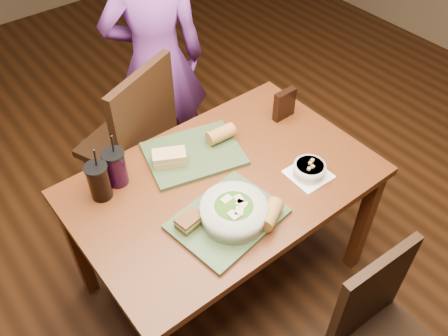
{
  "coord_description": "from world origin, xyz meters",
  "views": [
    {
      "loc": [
        -0.88,
        -1.11,
        2.23
      ],
      "look_at": [
        0.0,
        0.0,
        0.82
      ],
      "focal_mm": 38.0,
      "sensor_mm": 36.0,
      "label": 1
    }
  ],
  "objects": [
    {
      "name": "chair_near",
      "position": [
        0.13,
        -0.82,
        0.48
      ],
      "size": [
        0.39,
        0.39,
        0.87
      ],
      "color": "black",
      "rests_on": "ground"
    },
    {
      "name": "sandwich_far",
      "position": [
        -0.13,
        0.22,
        0.8
      ],
      "size": [
        0.17,
        0.14,
        0.06
      ],
      "color": "tan",
      "rests_on": "tray_far"
    },
    {
      "name": "diner",
      "position": [
        0.25,
        0.93,
        0.78
      ],
      "size": [
        0.67,
        0.56,
        1.55
      ],
      "primitive_type": "imported",
      "rotation": [
        0.0,
        0.0,
        2.75
      ],
      "color": "#6F3188",
      "rests_on": "ground"
    },
    {
      "name": "baguette_near",
      "position": [
        -0.0,
        -0.3,
        0.8
      ],
      "size": [
        0.15,
        0.12,
        0.07
      ],
      "primitive_type": "cylinder",
      "rotation": [
        0.0,
        1.57,
        0.47
      ],
      "color": "#AD7533",
      "rests_on": "tray_near"
    },
    {
      "name": "chip_bag",
      "position": [
        0.5,
        0.16,
        0.83
      ],
      "size": [
        0.12,
        0.04,
        0.15
      ],
      "primitive_type": "cube",
      "rotation": [
        0.0,
        0.0,
        0.01
      ],
      "color": "black",
      "rests_on": "dining_table"
    },
    {
      "name": "ground",
      "position": [
        0.0,
        0.0,
        0.0
      ],
      "size": [
        6.0,
        6.0,
        0.0
      ],
      "primitive_type": "plane",
      "color": "#381C0B",
      "rests_on": "ground"
    },
    {
      "name": "soup_bowl",
      "position": [
        0.31,
        -0.21,
        0.78
      ],
      "size": [
        0.17,
        0.17,
        0.07
      ],
      "color": "white",
      "rests_on": "dining_table"
    },
    {
      "name": "baguette_far",
      "position": [
        0.14,
        0.2,
        0.8
      ],
      "size": [
        0.14,
        0.08,
        0.07
      ],
      "primitive_type": "cylinder",
      "rotation": [
        0.0,
        1.57,
        -0.07
      ],
      "color": "#AD7533",
      "rests_on": "tray_far"
    },
    {
      "name": "salad_bowl",
      "position": [
        -0.11,
        -0.2,
        0.81
      ],
      "size": [
        0.26,
        0.26,
        0.09
      ],
      "color": "silver",
      "rests_on": "tray_near"
    },
    {
      "name": "tray_far",
      "position": [
        -0.01,
        0.21,
        0.76
      ],
      "size": [
        0.49,
        0.42,
        0.02
      ],
      "primitive_type": "cube",
      "rotation": [
        0.0,
        0.0,
        -0.26
      ],
      "color": "#344928",
      "rests_on": "dining_table"
    },
    {
      "name": "chair_far",
      "position": [
        -0.07,
        0.64,
        0.58
      ],
      "size": [
        0.59,
        0.61,
        1.05
      ],
      "color": "black",
      "rests_on": "ground"
    },
    {
      "name": "cup_berry",
      "position": [
        -0.36,
        0.27,
        0.84
      ],
      "size": [
        0.1,
        0.1,
        0.26
      ],
      "color": "black",
      "rests_on": "dining_table"
    },
    {
      "name": "cup_cola",
      "position": [
        -0.46,
        0.24,
        0.84
      ],
      "size": [
        0.1,
        0.1,
        0.26
      ],
      "color": "black",
      "rests_on": "dining_table"
    },
    {
      "name": "dining_table",
      "position": [
        0.0,
        0.0,
        0.66
      ],
      "size": [
        1.3,
        0.85,
        0.75
      ],
      "color": "#582911",
      "rests_on": "ground"
    },
    {
      "name": "tray_near",
      "position": [
        -0.13,
        -0.19,
        0.76
      ],
      "size": [
        0.46,
        0.38,
        0.02
      ],
      "primitive_type": "cube",
      "rotation": [
        0.0,
        0.0,
        0.14
      ],
      "color": "#344928",
      "rests_on": "dining_table"
    },
    {
      "name": "sandwich_near",
      "position": [
        -0.27,
        -0.12,
        0.79
      ],
      "size": [
        0.11,
        0.08,
        0.05
      ],
      "color": "#593819",
      "rests_on": "tray_near"
    }
  ]
}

